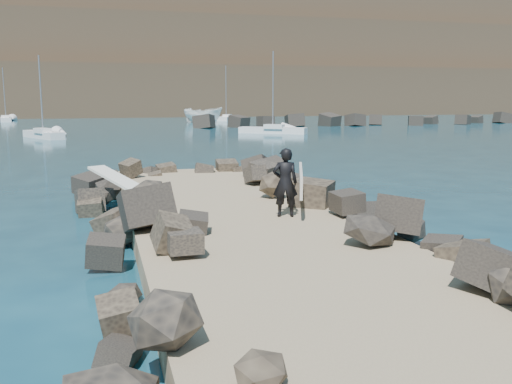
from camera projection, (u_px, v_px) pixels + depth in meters
The scene contains 14 objects.
ground at pixel (246, 241), 15.40m from camera, with size 800.00×800.00×0.00m, color #0F384C.
jetty at pixel (267, 249), 13.45m from camera, with size 6.00×26.00×0.60m, color #8C7759.
riprap_left at pixel (141, 244), 13.13m from camera, with size 2.60×22.00×1.00m, color black.
riprap_right at pixel (370, 228), 14.65m from camera, with size 2.60×22.00×1.00m, color black.
breakwater_secondary at pixel (396, 120), 76.75m from camera, with size 52.00×4.00×1.20m, color black.
headland at pixel (143, 54), 167.44m from camera, with size 360.00×140.00×32.00m, color #2D4919.
surfboard_resting at pixel (117, 182), 18.99m from camera, with size 0.64×2.57×0.09m, color white.
boat_imported at pixel (203, 115), 83.97m from camera, with size 2.19×5.81×2.24m, color white.
surfer_with_board at pixel (287, 182), 15.49m from camera, with size 1.25×2.23×1.88m.
sailboat_d at pixel (226, 118), 91.15m from camera, with size 4.27×7.32×8.74m.
sailboat_c at pixel (273, 130), 59.20m from camera, with size 6.74×5.24×8.53m.
sailboat_e at pixel (6, 119), 87.36m from camera, with size 2.42×6.97×8.26m.
sailboat_a at pixel (43, 135), 52.58m from camera, with size 4.13×6.21×7.66m.
sailboat_f at pixel (291, 114), 113.06m from camera, with size 1.20×5.03×6.26m.
Camera 1 is at (-3.72, -14.49, 3.86)m, focal length 40.00 mm.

